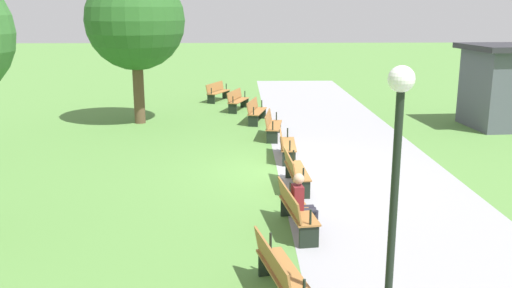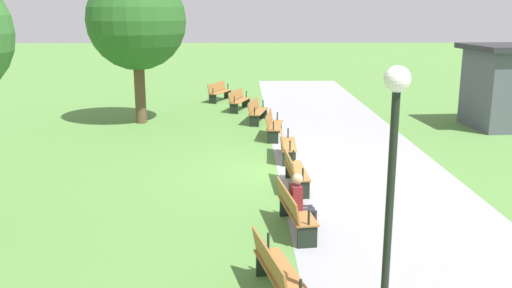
{
  "view_description": "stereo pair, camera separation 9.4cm",
  "coord_description": "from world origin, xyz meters",
  "px_view_note": "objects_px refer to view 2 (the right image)",
  "views": [
    {
      "loc": [
        14.65,
        -1.43,
        4.37
      ],
      "look_at": [
        0.0,
        -1.02,
        0.8
      ],
      "focal_mm": 38.96,
      "sensor_mm": 36.0,
      "label": 1
    },
    {
      "loc": [
        14.65,
        -1.33,
        4.37
      ],
      "look_at": [
        0.0,
        -1.02,
        0.8
      ],
      "focal_mm": 38.96,
      "sensor_mm": 36.0,
      "label": 2
    }
  ],
  "objects_px": {
    "bench_3": "(273,125)",
    "tree_3": "(137,21)",
    "bench_1": "(239,100)",
    "kiosk": "(502,86)",
    "bench_0": "(219,91)",
    "bench_7": "(277,272)",
    "bench_4": "(286,143)",
    "bench_6": "(294,209)",
    "lamp_post": "(392,158)",
    "bench_2": "(257,111)",
    "bench_5": "(294,170)",
    "person_seated": "(301,200)"
  },
  "relations": [
    {
      "from": "bench_1",
      "to": "bench_7",
      "type": "xyz_separation_m",
      "value": [
        16.51,
        0.74,
        0.0
      ]
    },
    {
      "from": "bench_7",
      "to": "bench_6",
      "type": "bearing_deg",
      "value": 156.82
    },
    {
      "from": "tree_3",
      "to": "lamp_post",
      "type": "distance_m",
      "value": 16.32
    },
    {
      "from": "bench_1",
      "to": "bench_5",
      "type": "distance_m",
      "value": 11.09
    },
    {
      "from": "person_seated",
      "to": "bench_4",
      "type": "bearing_deg",
      "value": 171.1
    },
    {
      "from": "tree_3",
      "to": "bench_3",
      "type": "bearing_deg",
      "value": 61.28
    },
    {
      "from": "bench_0",
      "to": "bench_5",
      "type": "distance_m",
      "value": 13.82
    },
    {
      "from": "lamp_post",
      "to": "person_seated",
      "type": "bearing_deg",
      "value": -170.9
    },
    {
      "from": "bench_7",
      "to": "kiosk",
      "type": "distance_m",
      "value": 15.65
    },
    {
      "from": "bench_6",
      "to": "bench_7",
      "type": "relative_size",
      "value": 0.99
    },
    {
      "from": "tree_3",
      "to": "lamp_post",
      "type": "height_order",
      "value": "tree_3"
    },
    {
      "from": "bench_4",
      "to": "tree_3",
      "type": "relative_size",
      "value": 0.31
    },
    {
      "from": "bench_1",
      "to": "person_seated",
      "type": "height_order",
      "value": "person_seated"
    },
    {
      "from": "bench_7",
      "to": "tree_3",
      "type": "distance_m",
      "value": 14.99
    },
    {
      "from": "bench_3",
      "to": "lamp_post",
      "type": "distance_m",
      "value": 12.62
    },
    {
      "from": "bench_0",
      "to": "lamp_post",
      "type": "bearing_deg",
      "value": 31.6
    },
    {
      "from": "bench_1",
      "to": "bench_3",
      "type": "relative_size",
      "value": 1.01
    },
    {
      "from": "bench_5",
      "to": "bench_6",
      "type": "distance_m",
      "value": 2.79
    },
    {
      "from": "kiosk",
      "to": "bench_3",
      "type": "bearing_deg",
      "value": -83.84
    },
    {
      "from": "bench_1",
      "to": "tree_3",
      "type": "bearing_deg",
      "value": -37.06
    },
    {
      "from": "bench_2",
      "to": "kiosk",
      "type": "relative_size",
      "value": 0.58
    },
    {
      "from": "bench_2",
      "to": "kiosk",
      "type": "xyz_separation_m",
      "value": [
        1.17,
        9.13,
        1.12
      ]
    },
    {
      "from": "bench_0",
      "to": "bench_4",
      "type": "distance_m",
      "value": 11.09
    },
    {
      "from": "bench_4",
      "to": "lamp_post",
      "type": "height_order",
      "value": "lamp_post"
    },
    {
      "from": "bench_1",
      "to": "lamp_post",
      "type": "xyz_separation_m",
      "value": [
        17.84,
        2.04,
        2.15
      ]
    },
    {
      "from": "bench_5",
      "to": "tree_3",
      "type": "distance_m",
      "value": 10.47
    },
    {
      "from": "bench_3",
      "to": "tree_3",
      "type": "xyz_separation_m",
      "value": [
        -2.77,
        -5.05,
        3.46
      ]
    },
    {
      "from": "bench_1",
      "to": "bench_2",
      "type": "distance_m",
      "value": 2.79
    },
    {
      "from": "bench_5",
      "to": "bench_1",
      "type": "bearing_deg",
      "value": -174.87
    },
    {
      "from": "tree_3",
      "to": "bench_7",
      "type": "bearing_deg",
      "value": 18.21
    },
    {
      "from": "person_seated",
      "to": "tree_3",
      "type": "xyz_separation_m",
      "value": [
        -11.06,
        -5.19,
        3.3
      ]
    },
    {
      "from": "bench_2",
      "to": "bench_6",
      "type": "bearing_deg",
      "value": 15.47
    },
    {
      "from": "bench_0",
      "to": "bench_2",
      "type": "relative_size",
      "value": 0.99
    },
    {
      "from": "tree_3",
      "to": "lamp_post",
      "type": "relative_size",
      "value": 1.56
    },
    {
      "from": "bench_2",
      "to": "kiosk",
      "type": "height_order",
      "value": "kiosk"
    },
    {
      "from": "bench_4",
      "to": "kiosk",
      "type": "bearing_deg",
      "value": 120.03
    },
    {
      "from": "bench_0",
      "to": "bench_7",
      "type": "xyz_separation_m",
      "value": [
        19.12,
        1.72,
        0.0
      ]
    },
    {
      "from": "bench_1",
      "to": "kiosk",
      "type": "relative_size",
      "value": 0.58
    },
    {
      "from": "bench_0",
      "to": "lamp_post",
      "type": "height_order",
      "value": "lamp_post"
    },
    {
      "from": "tree_3",
      "to": "bench_1",
      "type": "bearing_deg",
      "value": 124.88
    },
    {
      "from": "bench_2",
      "to": "bench_5",
      "type": "height_order",
      "value": "same"
    },
    {
      "from": "bench_2",
      "to": "bench_7",
      "type": "distance_m",
      "value": 13.83
    },
    {
      "from": "bench_2",
      "to": "bench_4",
      "type": "relative_size",
      "value": 1.02
    },
    {
      "from": "bench_0",
      "to": "person_seated",
      "type": "xyz_separation_m",
      "value": [
        16.33,
        2.35,
        0.16
      ]
    },
    {
      "from": "bench_5",
      "to": "bench_3",
      "type": "bearing_deg",
      "value": 179.99
    },
    {
      "from": "bench_1",
      "to": "bench_3",
      "type": "xyz_separation_m",
      "value": [
        5.43,
        1.24,
        0.0
      ]
    },
    {
      "from": "bench_1",
      "to": "person_seated",
      "type": "distance_m",
      "value": 13.79
    },
    {
      "from": "tree_3",
      "to": "bench_0",
      "type": "bearing_deg",
      "value": 151.7
    },
    {
      "from": "bench_7",
      "to": "person_seated",
      "type": "distance_m",
      "value": 2.87
    },
    {
      "from": "bench_4",
      "to": "kiosk",
      "type": "relative_size",
      "value": 0.57
    }
  ]
}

